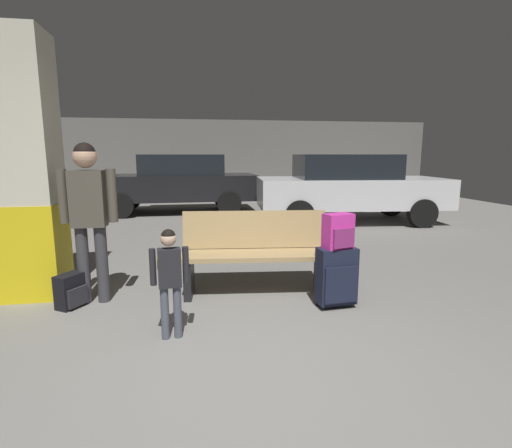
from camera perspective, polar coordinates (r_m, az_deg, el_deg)
ground_plane at (r=6.54m, az=-5.31°, el=-3.73°), size 18.00×18.00×0.10m
garage_back_wall at (r=15.21m, az=-7.82°, el=9.57°), size 18.00×0.12×2.80m
structural_pillar at (r=4.72m, az=-30.25°, el=6.84°), size 0.57×0.57×2.73m
bench at (r=4.30m, az=-0.09°, el=-4.27°), size 1.64×0.68×0.89m
suitcase at (r=3.99m, az=11.65°, el=-7.45°), size 0.40×0.26×0.60m
backpack_bright at (r=3.88m, az=11.91°, el=-1.08°), size 0.31×0.25×0.34m
child at (r=3.27m, az=-12.48°, el=-6.85°), size 0.31×0.18×0.92m
adult at (r=4.24m, az=-23.19°, el=2.42°), size 0.56×0.22×1.62m
backpack_dark_floor at (r=4.36m, az=-25.29°, el=-8.80°), size 0.30×0.32×0.34m
parked_car_near at (r=9.06m, az=13.36°, el=5.35°), size 4.23×2.07×1.51m
parked_car_far at (r=10.53m, az=-11.29°, el=6.05°), size 4.12×1.83×1.51m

